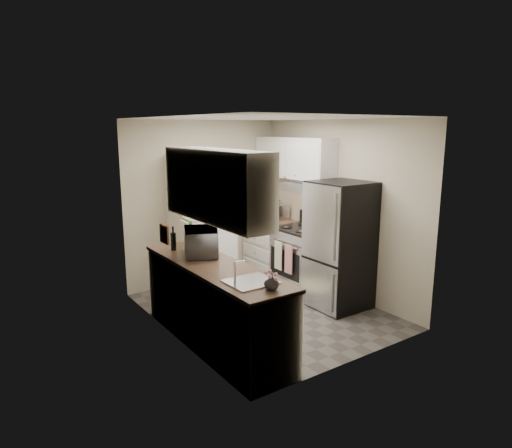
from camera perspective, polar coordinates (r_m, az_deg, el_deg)
name	(u,v)px	position (r m, az deg, el deg)	size (l,w,h in m)	color
ground	(264,311)	(6.16, 1.05, -10.79)	(3.20, 3.20, 0.00)	#56514C
room_shell	(264,189)	(5.72, 1.03, 4.36)	(2.64, 3.24, 2.52)	beige
pantry_cabinet	(202,222)	(6.84, -6.72, 0.21)	(0.90, 0.55, 2.00)	silver
base_cabinet_left	(215,306)	(5.17, -5.18, -10.17)	(0.60, 2.30, 0.88)	silver
countertop_left	(214,266)	(5.01, -5.28, -5.29)	(0.63, 2.33, 0.04)	brown
base_cabinet_right	(271,249)	(7.48, 1.91, -3.10)	(0.60, 0.80, 0.88)	silver
countertop_right	(271,221)	(7.38, 1.94, 0.36)	(0.63, 0.83, 0.04)	brown
electric_range	(302,258)	(6.86, 5.80, -4.22)	(0.71, 0.78, 1.13)	#B7B7BC
refrigerator	(340,245)	(6.18, 10.44, -2.61)	(0.70, 0.72, 1.70)	#B7B7BC
microwave	(201,242)	(5.37, -6.85, -2.23)	(0.56, 0.38, 0.31)	silver
wine_bottle	(173,239)	(5.62, -10.30, -1.90)	(0.07, 0.07, 0.27)	black
flower_vase	(271,282)	(4.21, 1.95, -7.28)	(0.14, 0.14, 0.15)	silver
cutting_board	(189,232)	(5.85, -8.40, -0.96)	(0.02, 0.27, 0.33)	#3F8231
toaster_oven	(273,211)	(7.43, 2.12, 1.57)	(0.34, 0.43, 0.25)	#A7A7AC
fruit_basket	(273,201)	(7.38, 2.15, 2.89)	(0.24, 0.24, 0.10)	#F35900
kitchen_mat	(247,300)	(6.49, -1.18, -9.53)	(0.45, 0.73, 0.01)	beige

